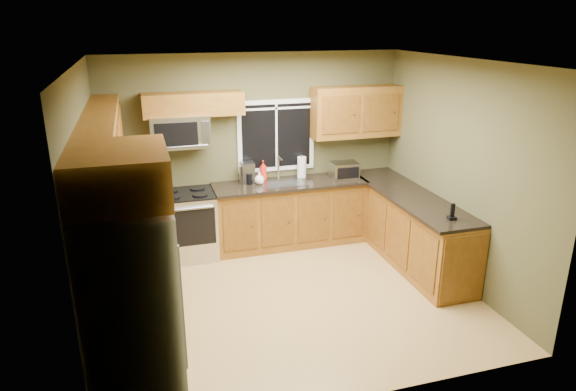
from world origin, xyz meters
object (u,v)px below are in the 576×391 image
soap_bottle_a (263,170)px  refrigerator (133,309)px  coffee_maker (248,173)px  cordless_phone (452,215)px  toaster_oven (344,170)px  soap_bottle_c (259,178)px  range (187,225)px  microwave (180,131)px  paper_towel_roll (302,167)px  kettle (245,173)px

soap_bottle_a → refrigerator: bearing=-121.3°
coffee_maker → cordless_phone: 2.82m
coffee_maker → soap_bottle_a: bearing=14.5°
toaster_oven → soap_bottle_c: 1.24m
range → cordless_phone: 3.44m
microwave → cordless_phone: microwave is taller
coffee_maker → soap_bottle_a: size_ratio=1.03×
paper_towel_roll → toaster_oven: bearing=-22.2°
soap_bottle_a → soap_bottle_c: soap_bottle_a is taller
toaster_oven → cordless_phone: size_ratio=2.00×
toaster_oven → kettle: bearing=171.8°
coffee_maker → cordless_phone: bearing=-46.6°
refrigerator → range: 2.89m
soap_bottle_c → cordless_phone: 2.65m
range → coffee_maker: (0.90, 0.17, 0.61)m
refrigerator → coffee_maker: (1.59, 2.94, 0.18)m
range → kettle: size_ratio=3.13×
kettle → soap_bottle_c: kettle is taller
microwave → refrigerator: bearing=-103.3°
coffee_maker → kettle: size_ratio=0.97×
paper_towel_roll → kettle: bearing=-178.0°
soap_bottle_a → soap_bottle_c: size_ratio=1.65×
coffee_maker → soap_bottle_a: coffee_maker is taller
coffee_maker → soap_bottle_c: 0.18m
range → toaster_oven: size_ratio=2.42×
soap_bottle_c → range: bearing=-176.4°
refrigerator → soap_bottle_a: size_ratio=6.38×
microwave → toaster_oven: (2.27, -0.16, -0.67)m
refrigerator → toaster_oven: (2.96, 2.75, 0.16)m
soap_bottle_c → soap_bottle_a: bearing=59.4°
microwave → soap_bottle_a: bearing=4.8°
kettle → soap_bottle_c: 0.22m
range → soap_bottle_a: bearing=11.5°
kettle → cordless_phone: 2.85m
paper_towel_roll → range: bearing=-172.9°
range → coffee_maker: size_ratio=3.24×
kettle → soap_bottle_a: 0.28m
soap_bottle_c → paper_towel_roll: bearing=12.3°
range → soap_bottle_c: (1.03, 0.07, 0.56)m
toaster_oven → soap_bottle_a: bearing=167.5°
coffee_maker → cordless_phone: (1.94, -2.04, -0.08)m
kettle → soap_bottle_c: (0.18, -0.12, -0.05)m
soap_bottle_a → cordless_phone: 2.71m
refrigerator → kettle: (1.55, 2.95, 0.18)m
toaster_oven → coffee_maker: size_ratio=1.34×
kettle → paper_towel_roll: 0.84m
kettle → paper_towel_roll: paper_towel_roll is taller
coffee_maker → range: bearing=-169.3°
range → kettle: (0.86, 0.18, 0.61)m
range → cordless_phone: cordless_phone is taller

